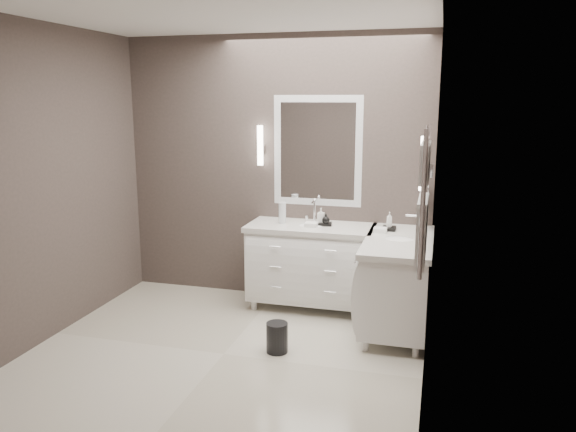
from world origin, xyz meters
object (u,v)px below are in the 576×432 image
(vanity_right, at_px, (397,278))
(waste_bin, at_px, (277,337))
(towel_ladder, at_px, (423,207))
(vanity_back, at_px, (311,261))

(vanity_right, relative_size, waste_bin, 4.90)
(towel_ladder, xyz_separation_m, waste_bin, (-1.14, 0.56, -1.27))
(vanity_back, relative_size, vanity_right, 1.00)
(vanity_back, xyz_separation_m, waste_bin, (-0.04, -1.07, -0.36))
(vanity_back, height_order, towel_ladder, towel_ladder)
(vanity_back, distance_m, vanity_right, 0.93)
(vanity_right, xyz_separation_m, waste_bin, (-0.91, -0.74, -0.36))
(waste_bin, bearing_deg, vanity_back, 88.01)
(vanity_right, bearing_deg, vanity_back, 159.62)
(vanity_back, bearing_deg, vanity_right, -20.38)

